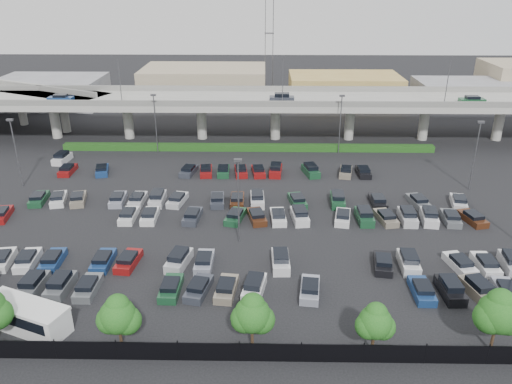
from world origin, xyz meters
TOP-DOWN VIEW (x-y plane):
  - ground at (0.00, 0.00)m, footprint 280.00×280.00m
  - overpass at (-0.21, 31.97)m, footprint 150.00×13.00m
  - on_ramp at (-52.10, 43.05)m, footprint 50.93×30.13m
  - hedge at (0.00, 25.00)m, footprint 66.00×1.60m
  - fence at (-0.05, -28.00)m, footprint 70.00×0.10m
  - tree_row at (0.70, -26.53)m, footprint 65.07×3.66m
  - shuttle_bus at (-18.01, -24.20)m, footprint 8.48×5.54m
  - parked_cars at (-0.30, -4.70)m, footprint 63.26×41.62m
  - light_poles at (-4.13, 2.00)m, footprint 66.90×48.38m
  - distant_buildings at (12.38, 61.81)m, footprint 138.00×24.00m
  - comm_tower at (4.00, 74.00)m, footprint 2.40×2.40m

SIDE VIEW (x-z plane):
  - ground at x=0.00m, z-range 0.00..0.00m
  - hedge at x=0.00m, z-range 0.00..1.10m
  - parked_cars at x=-0.30m, z-range -0.23..1.44m
  - fence at x=-0.05m, z-range -0.10..1.90m
  - shuttle_bus at x=-18.01m, z-range 0.12..2.70m
  - tree_row at x=0.70m, z-range 0.55..6.49m
  - distant_buildings at x=12.38m, z-range -0.76..8.24m
  - light_poles at x=-4.13m, z-range 1.09..11.39m
  - on_ramp at x=-52.10m, z-range 2.46..11.26m
  - overpass at x=-0.21m, z-range -0.93..14.87m
  - comm_tower at x=4.00m, z-range 0.61..30.61m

